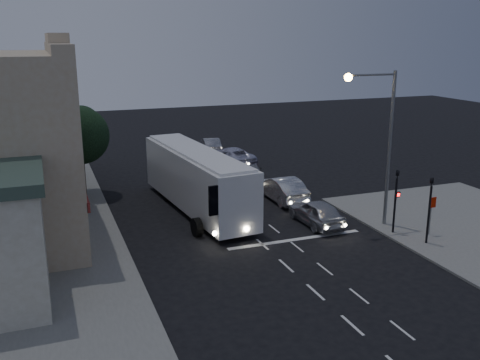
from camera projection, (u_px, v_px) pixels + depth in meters
name	position (u px, v px, depth m)	size (l,w,h in m)	color
ground	(278.00, 258.00, 27.27)	(120.00, 120.00, 0.00)	black
sidewalk_far	(8.00, 237.00, 30.03)	(12.00, 50.00, 0.12)	slate
road_markings	(274.00, 233.00, 30.69)	(8.00, 30.55, 0.01)	silver
tour_bus	(197.00, 178.00, 34.27)	(3.93, 13.18, 3.98)	white
car_suv	(316.00, 212.00, 31.96)	(1.81, 4.51, 1.54)	#B4B5B9
car_sedan_a	(282.00, 189.00, 36.64)	(1.77, 5.09, 1.68)	silver
car_sedan_b	(249.00, 174.00, 40.92)	(2.08, 5.11, 1.48)	gray
car_sedan_c	(230.00, 156.00, 46.92)	(2.57, 5.58, 1.55)	silver
car_extra	(211.00, 145.00, 51.87)	(1.52, 4.36, 1.44)	gray
traffic_signal_main	(396.00, 194.00, 29.94)	(0.25, 0.35, 4.10)	black
traffic_signal_side	(430.00, 202.00, 28.39)	(0.18, 0.15, 4.10)	black
regulatory_sign	(432.00, 210.00, 29.82)	(0.45, 0.12, 2.20)	slate
streetlight	(381.00, 132.00, 30.27)	(3.32, 0.44, 9.00)	slate
low_building_north	(2.00, 141.00, 39.82)	(9.40, 9.40, 6.50)	#ABA58F
street_tree	(80.00, 133.00, 36.85)	(4.00, 4.00, 6.20)	black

